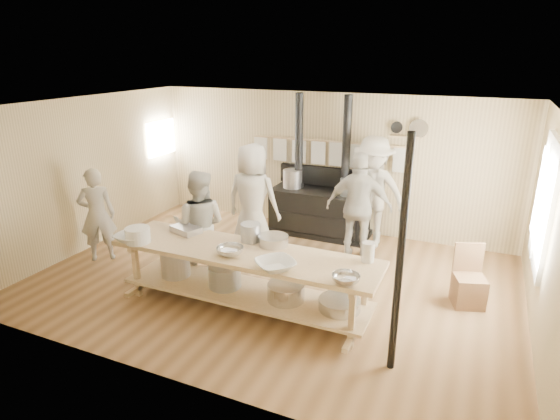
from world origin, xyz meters
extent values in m
plane|color=brown|center=(0.00, 0.00, 0.00)|extent=(7.00, 7.00, 0.00)
plane|color=tan|center=(0.00, 2.50, 1.30)|extent=(7.00, 0.00, 7.00)
plane|color=tan|center=(0.00, -2.50, 1.30)|extent=(7.00, 0.00, 7.00)
plane|color=tan|center=(-3.50, 0.00, 1.30)|extent=(0.00, 5.00, 5.00)
plane|color=tan|center=(3.50, 0.00, 1.30)|extent=(0.00, 5.00, 5.00)
plane|color=beige|center=(0.00, 0.00, 2.60)|extent=(7.00, 7.00, 0.00)
cube|color=beige|center=(3.47, 0.60, 1.50)|extent=(0.06, 1.35, 1.65)
plane|color=white|center=(3.43, 0.60, 1.50)|extent=(0.00, 1.50, 1.50)
cube|color=beige|center=(3.42, 0.60, 1.50)|extent=(0.02, 0.03, 1.50)
plane|color=white|center=(-3.45, 2.00, 1.60)|extent=(0.00, 0.90, 0.90)
cube|color=black|center=(0.00, 2.10, 0.42)|extent=(1.80, 0.70, 0.85)
cube|color=black|center=(0.00, 2.10, 0.05)|extent=(1.90, 0.75, 0.10)
cube|color=black|center=(0.00, 2.40, 1.05)|extent=(1.80, 0.12, 0.35)
cylinder|color=black|center=(-0.45, 2.15, 1.73)|extent=(0.15, 0.15, 1.75)
cylinder|color=black|center=(0.45, 2.15, 1.73)|extent=(0.15, 0.15, 1.75)
cylinder|color=#B2B2B7|center=(-0.55, 2.10, 1.02)|extent=(0.36, 0.36, 0.34)
cylinder|color=gray|center=(0.55, 2.05, 1.00)|extent=(0.30, 0.30, 0.30)
cylinder|color=tan|center=(0.00, 2.40, 1.72)|extent=(3.00, 0.04, 0.04)
cube|color=silver|center=(-1.35, 2.40, 1.50)|extent=(0.28, 0.01, 0.46)
cube|color=silver|center=(-0.96, 2.40, 1.50)|extent=(0.28, 0.01, 0.46)
cube|color=silver|center=(-0.58, 2.40, 1.50)|extent=(0.28, 0.01, 0.46)
cube|color=silver|center=(-0.19, 2.40, 1.50)|extent=(0.28, 0.01, 0.46)
cube|color=silver|center=(0.19, 2.40, 1.50)|extent=(0.28, 0.01, 0.46)
cube|color=silver|center=(0.58, 2.40, 1.50)|extent=(0.28, 0.01, 0.46)
cube|color=silver|center=(0.96, 2.40, 1.50)|extent=(0.28, 0.01, 0.46)
cube|color=silver|center=(1.35, 2.40, 1.50)|extent=(0.28, 0.01, 0.46)
cube|color=tan|center=(1.40, 2.42, 1.90)|extent=(0.50, 0.14, 0.03)
cylinder|color=black|center=(1.25, 2.44, 2.05)|extent=(0.20, 0.04, 0.20)
cylinder|color=silver|center=(1.62, 2.44, 2.05)|extent=(0.32, 0.03, 0.32)
cube|color=tan|center=(0.00, -0.90, 0.82)|extent=(3.60, 0.90, 0.06)
cube|color=tan|center=(0.00, -0.90, 0.25)|extent=(3.40, 0.80, 0.04)
cube|color=tan|center=(0.00, -0.90, 0.20)|extent=(3.30, 0.06, 0.06)
cube|color=tan|center=(-1.55, -1.20, 0.42)|extent=(0.07, 0.07, 0.85)
cube|color=tan|center=(-1.55, -0.60, 0.42)|extent=(0.07, 0.07, 0.85)
cube|color=tan|center=(1.55, -1.20, 0.42)|extent=(0.07, 0.07, 0.85)
cube|color=tan|center=(1.55, -0.60, 0.42)|extent=(0.07, 0.07, 0.85)
cylinder|color=#B2B2B7|center=(-1.10, -0.90, 0.46)|extent=(0.40, 0.40, 0.38)
cylinder|color=gray|center=(-0.30, -0.90, 0.42)|extent=(0.44, 0.44, 0.30)
cylinder|color=silver|center=(0.60, -0.90, 0.38)|extent=(0.48, 0.48, 0.22)
cylinder|color=silver|center=(1.30, -0.90, 0.34)|extent=(0.52, 0.52, 0.14)
cylinder|color=black|center=(2.05, -1.35, 1.30)|extent=(0.08, 0.08, 2.60)
imported|color=#A7A294|center=(-2.93, -0.45, 0.78)|extent=(0.68, 0.65, 1.56)
imported|color=#A7A294|center=(-1.05, -0.32, 0.84)|extent=(0.97, 0.84, 1.68)
imported|color=#A7A294|center=(-0.75, 0.84, 0.95)|extent=(0.95, 0.64, 1.90)
imported|color=#A7A294|center=(0.95, 1.28, 0.91)|extent=(1.11, 0.58, 1.81)
imported|color=#A7A294|center=(1.00, 1.95, 0.98)|extent=(1.35, 0.89, 1.96)
cube|color=#523620|center=(2.74, 0.42, 0.21)|extent=(0.50, 0.50, 0.42)
cube|color=#523620|center=(2.68, 0.59, 0.61)|extent=(0.38, 0.16, 0.47)
imported|color=white|center=(-1.55, -1.23, 0.90)|extent=(0.44, 0.44, 0.10)
imported|color=silver|center=(-0.09, -1.09, 0.90)|extent=(0.49, 0.49, 0.11)
imported|color=white|center=(0.60, -1.23, 0.91)|extent=(0.65, 0.65, 0.11)
imported|color=silver|center=(1.46, -1.23, 0.90)|extent=(0.37, 0.37, 0.10)
cube|color=#B2B2B7|center=(-1.05, -0.66, 0.90)|extent=(0.47, 0.38, 0.09)
cylinder|color=silver|center=(0.28, -0.57, 0.91)|extent=(0.51, 0.51, 0.13)
cylinder|color=gray|center=(-0.06, -0.57, 0.97)|extent=(0.33, 0.33, 0.25)
cylinder|color=white|center=(-1.43, -1.23, 0.95)|extent=(0.44, 0.44, 0.21)
cylinder|color=white|center=(1.55, -0.57, 0.97)|extent=(0.19, 0.19, 0.25)
camera|label=1|loc=(2.68, -5.80, 3.31)|focal=30.00mm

